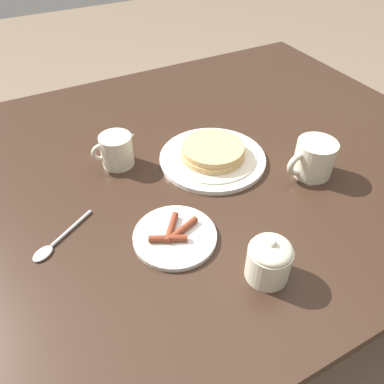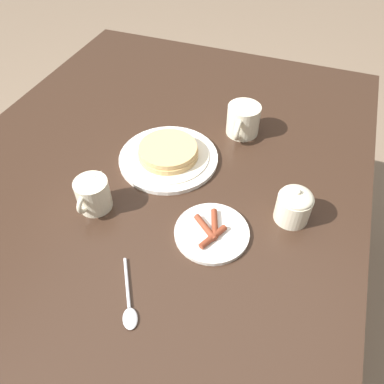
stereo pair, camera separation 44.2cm
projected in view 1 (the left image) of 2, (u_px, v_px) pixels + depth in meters
ground_plane at (207, 305)px, 1.45m from camera, size 8.00×8.00×0.00m
dining_table at (212, 184)px, 1.03m from camera, size 1.29×1.09×0.72m
pancake_plate at (213, 155)px, 0.93m from camera, size 0.27×0.27×0.05m
side_plate_bacon at (175, 236)px, 0.75m from camera, size 0.17×0.17×0.02m
coffee_mug at (313, 158)px, 0.87m from camera, size 0.12×0.09×0.09m
creamer_pitcher at (117, 150)px, 0.90m from camera, size 0.12×0.08×0.09m
sugar_bowl at (269, 259)px, 0.66m from camera, size 0.08×0.08×0.09m
spoon at (53, 244)px, 0.73m from camera, size 0.14×0.10×0.01m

